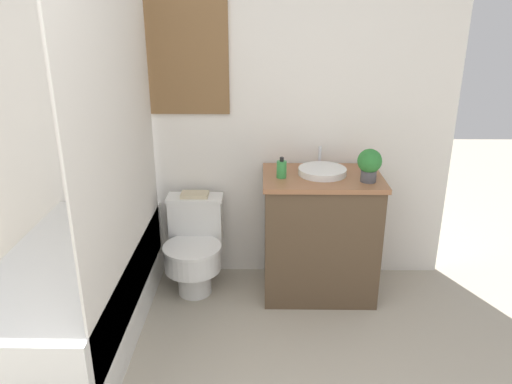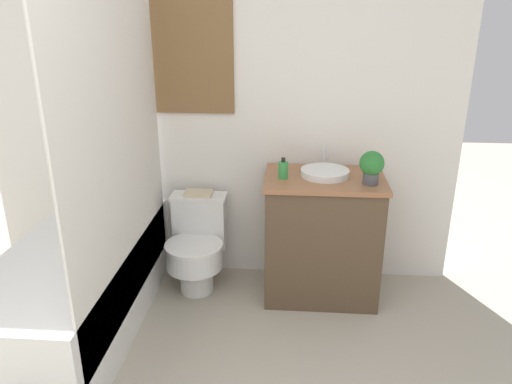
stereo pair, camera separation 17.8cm
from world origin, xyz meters
TOP-DOWN VIEW (x-y plane):
  - wall_back at (-0.00, 2.32)m, footprint 3.12×0.07m
  - shower_area at (-0.70, 1.53)m, footprint 0.69×1.54m
  - toilet at (-0.11, 2.05)m, footprint 0.37×0.49m
  - vanity at (0.69, 2.03)m, footprint 0.73×0.50m
  - sink at (0.69, 2.06)m, footprint 0.30×0.33m
  - soap_bottle at (0.44, 1.99)m, footprint 0.06×0.06m
  - potted_plant at (0.95, 1.93)m, footprint 0.14×0.14m
  - book_on_tank at (-0.11, 2.17)m, footprint 0.18×0.11m

SIDE VIEW (x-z plane):
  - shower_area at x=-0.70m, z-range -0.69..1.29m
  - toilet at x=-0.11m, z-range 0.00..0.61m
  - vanity at x=0.69m, z-range 0.00..0.81m
  - book_on_tank at x=-0.11m, z-range 0.61..0.64m
  - sink at x=0.69m, z-range 0.76..0.89m
  - soap_bottle at x=0.44m, z-range 0.79..0.92m
  - potted_plant at x=0.95m, z-range 0.82..1.01m
  - wall_back at x=0.00m, z-range 0.01..2.51m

